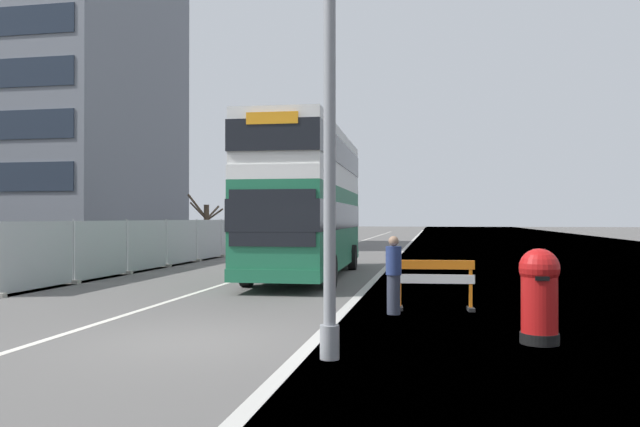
% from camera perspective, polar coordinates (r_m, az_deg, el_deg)
% --- Properties ---
extents(ground, '(140.00, 280.00, 0.10)m').
position_cam_1_polar(ground, '(10.68, -8.54, -11.86)').
color(ground, '#565451').
extents(double_decker_bus, '(3.10, 11.35, 5.07)m').
position_cam_1_polar(double_decker_bus, '(21.73, -1.12, 1.23)').
color(double_decker_bus, '#1E6B47').
rests_on(double_decker_bus, ground).
extents(lamppost_foreground, '(0.29, 0.70, 9.51)m').
position_cam_1_polar(lamppost_foreground, '(9.34, 0.90, 14.73)').
color(lamppost_foreground, gray).
rests_on(lamppost_foreground, ground).
extents(red_pillar_postbox, '(0.66, 0.66, 1.57)m').
position_cam_1_polar(red_pillar_postbox, '(10.82, 19.69, -6.85)').
color(red_pillar_postbox, black).
rests_on(red_pillar_postbox, ground).
extents(roadworks_barrier, '(1.75, 0.59, 1.12)m').
position_cam_1_polar(roadworks_barrier, '(14.07, 10.62, -5.97)').
color(roadworks_barrier, orange).
rests_on(roadworks_barrier, ground).
extents(construction_site_fence, '(0.44, 20.60, 2.03)m').
position_cam_1_polar(construction_site_fence, '(26.84, -14.10, -2.76)').
color(construction_site_fence, '#A8AAAD').
rests_on(construction_site_fence, ground).
extents(car_oncoming_near, '(2.02, 4.37, 2.06)m').
position_cam_1_polar(car_oncoming_near, '(40.84, -1.93, -1.97)').
color(car_oncoming_near, silver).
rests_on(car_oncoming_near, ground).
extents(car_receding_mid, '(1.96, 4.37, 2.17)m').
position_cam_1_polar(car_receding_mid, '(46.82, -0.02, -1.71)').
color(car_receding_mid, navy).
rests_on(car_receding_mid, ground).
extents(bare_tree_far_verge_near, '(2.76, 2.91, 4.67)m').
position_cam_1_polar(bare_tree_far_verge_near, '(50.84, -7.25, -0.15)').
color(bare_tree_far_verge_near, '#4C3D2D').
rests_on(bare_tree_far_verge_near, ground).
extents(bare_tree_far_verge_mid, '(2.84, 3.57, 3.85)m').
position_cam_1_polar(bare_tree_far_verge_mid, '(45.62, -10.55, -0.73)').
color(bare_tree_far_verge_mid, '#4C3D2D').
rests_on(bare_tree_far_verge_mid, ground).
extents(pedestrian_at_kerb, '(0.34, 0.34, 1.68)m').
position_cam_1_polar(pedestrian_at_kerb, '(13.34, 6.85, -5.69)').
color(pedestrian_at_kerb, '#2D3342').
rests_on(pedestrian_at_kerb, ground).
extents(backdrop_office_block, '(21.34, 15.71, 25.02)m').
position_cam_1_polar(backdrop_office_block, '(52.04, -26.65, 11.20)').
color(backdrop_office_block, gray).
rests_on(backdrop_office_block, ground).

